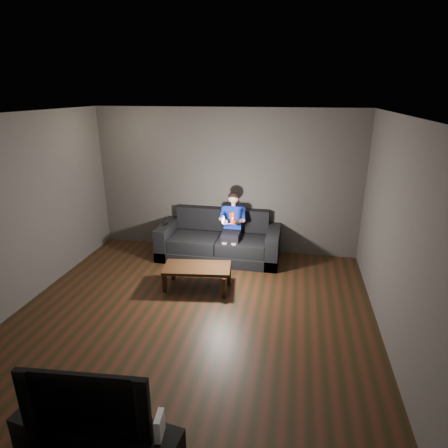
% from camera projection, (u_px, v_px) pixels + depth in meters
% --- Properties ---
extents(floor, '(5.00, 5.00, 0.00)m').
position_uv_depth(floor, '(192.00, 318.00, 5.17)').
color(floor, black).
rests_on(floor, ground).
extents(back_wall, '(5.00, 0.04, 2.70)m').
position_uv_depth(back_wall, '(226.00, 182.00, 7.03)').
color(back_wall, '#403B38').
rests_on(back_wall, ground).
extents(front_wall, '(5.00, 0.04, 2.70)m').
position_uv_depth(front_wall, '(81.00, 356.00, 2.41)').
color(front_wall, '#403B38').
rests_on(front_wall, ground).
extents(left_wall, '(0.04, 5.00, 2.70)m').
position_uv_depth(left_wall, '(15.00, 215.00, 5.17)').
color(left_wall, '#403B38').
rests_on(left_wall, ground).
extents(right_wall, '(0.04, 5.00, 2.70)m').
position_uv_depth(right_wall, '(400.00, 241.00, 4.27)').
color(right_wall, '#403B38').
rests_on(right_wall, ground).
extents(ceiling, '(5.00, 5.00, 0.02)m').
position_uv_depth(ceiling, '(185.00, 115.00, 4.27)').
color(ceiling, beige).
rests_on(ceiling, back_wall).
extents(sofa, '(2.22, 0.96, 0.86)m').
position_uv_depth(sofa, '(219.00, 243.00, 7.01)').
color(sofa, black).
rests_on(sofa, floor).
extents(child, '(0.48, 0.58, 1.17)m').
position_uv_depth(child, '(232.00, 221.00, 6.75)').
color(child, black).
rests_on(child, sofa).
extents(wii_remote_red, '(0.06, 0.08, 0.18)m').
position_uv_depth(wii_remote_red, '(233.00, 219.00, 6.25)').
color(wii_remote_red, red).
rests_on(wii_remote_red, child).
extents(nunchuk_white, '(0.07, 0.10, 0.16)m').
position_uv_depth(nunchuk_white, '(223.00, 220.00, 6.30)').
color(nunchuk_white, white).
rests_on(nunchuk_white, child).
extents(wii_remote_black, '(0.04, 0.14, 0.03)m').
position_uv_depth(wii_remote_black, '(166.00, 224.00, 7.00)').
color(wii_remote_black, black).
rests_on(wii_remote_black, sofa).
extents(coffee_table, '(1.10, 0.65, 0.38)m').
position_uv_depth(coffee_table, '(197.00, 269.00, 5.85)').
color(coffee_table, black).
rests_on(coffee_table, floor).
extents(media_console, '(1.43, 0.59, 0.49)m').
position_uv_depth(media_console, '(98.00, 448.00, 3.02)').
color(media_console, black).
rests_on(media_console, floor).
extents(tv, '(1.01, 0.21, 0.58)m').
position_uv_depth(tv, '(90.00, 395.00, 2.84)').
color(tv, black).
rests_on(tv, media_console).
extents(wii_console, '(0.06, 0.16, 0.20)m').
position_uv_depth(wii_console, '(160.00, 426.00, 2.80)').
color(wii_console, white).
rests_on(wii_console, media_console).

